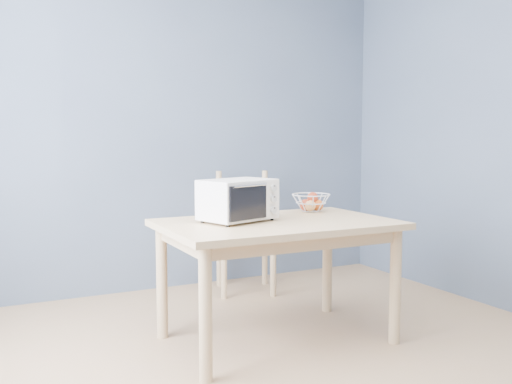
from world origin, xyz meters
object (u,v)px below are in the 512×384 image
dining_table (277,237)px  fruit_basket (311,202)px  toaster_oven (236,200)px  dining_chair (244,232)px

dining_table → fruit_basket: (0.42, 0.29, 0.17)m
dining_table → toaster_oven: bearing=160.2°
dining_table → fruit_basket: size_ratio=4.15×
fruit_basket → dining_chair: (-0.08, 0.89, -0.33)m
dining_table → toaster_oven: (-0.24, 0.09, 0.24)m
toaster_oven → fruit_basket: bearing=-1.8°
fruit_basket → toaster_oven: bearing=-163.0°
dining_table → dining_chair: bearing=73.9°
dining_table → fruit_basket: bearing=34.2°
toaster_oven → dining_chair: toaster_oven is taller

